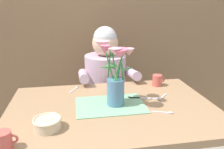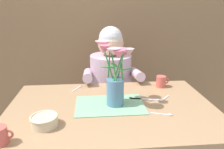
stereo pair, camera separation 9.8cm
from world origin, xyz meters
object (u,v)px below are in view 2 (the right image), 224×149
object	(u,v)px
dinner_knife	(145,99)
tea_cup	(0,136)
seated_person	(111,94)
flower_vase	(115,73)
ceramic_mug	(161,81)
ceramic_bowl	(44,121)

from	to	relation	value
dinner_knife	tea_cup	size ratio (longest dim) A/B	2.04
seated_person	tea_cup	world-z (taller)	seated_person
seated_person	dinner_knife	bearing A→B (deg)	-74.19
flower_vase	ceramic_mug	size ratio (longest dim) A/B	3.99
dinner_knife	tea_cup	bearing A→B (deg)	-139.58
flower_vase	dinner_knife	size ratio (longest dim) A/B	1.95
ceramic_bowl	dinner_knife	size ratio (longest dim) A/B	0.72
seated_person	ceramic_bowl	world-z (taller)	seated_person
ceramic_bowl	ceramic_mug	world-z (taller)	ceramic_mug
seated_person	flower_vase	distance (m)	0.70
seated_person	flower_vase	size ratio (longest dim) A/B	3.06
tea_cup	ceramic_mug	world-z (taller)	same
seated_person	ceramic_mug	xyz separation A→B (m)	(0.33, -0.33, 0.22)
dinner_knife	ceramic_mug	xyz separation A→B (m)	(0.17, 0.21, 0.04)
flower_vase	dinner_knife	bearing A→B (deg)	15.65
tea_cup	ceramic_mug	distance (m)	1.07
seated_person	tea_cup	xyz separation A→B (m)	(-0.55, -0.93, 0.22)
tea_cup	ceramic_bowl	bearing A→B (deg)	39.41
tea_cup	ceramic_mug	size ratio (longest dim) A/B	1.00
dinner_knife	tea_cup	distance (m)	0.82
ceramic_bowl	tea_cup	distance (m)	0.21
ceramic_bowl	tea_cup	xyz separation A→B (m)	(-0.16, -0.13, 0.01)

